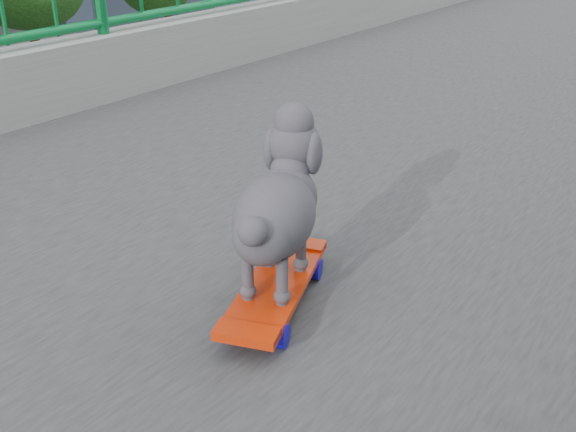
% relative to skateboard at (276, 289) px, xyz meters
% --- Properties ---
extents(skateboard, '(0.29, 0.49, 0.06)m').
position_rel_skateboard_xyz_m(skateboard, '(0.00, 0.00, 0.00)').
color(skateboard, red).
rests_on(skateboard, footbridge).
extents(poodle, '(0.26, 0.41, 0.36)m').
position_rel_skateboard_xyz_m(poodle, '(-0.01, 0.02, 0.21)').
color(poodle, '#2A272C').
rests_on(poodle, skateboard).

